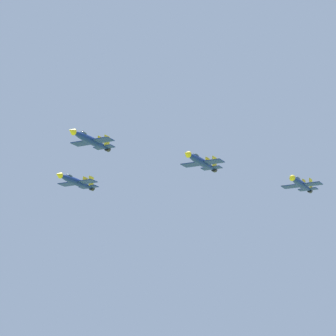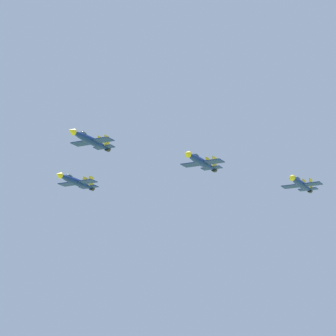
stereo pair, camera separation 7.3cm
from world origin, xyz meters
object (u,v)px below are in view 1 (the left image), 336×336
at_px(jet_lead, 91,140).
at_px(jet_left_outer, 301,184).
at_px(jet_left_wingman, 201,162).
at_px(jet_right_wingman, 76,182).

height_order(jet_lead, jet_left_outer, jet_lead).
bearing_deg(jet_lead, jet_left_wingman, 139.52).
relative_size(jet_right_wingman, jet_left_outer, 1.03).
distance_m(jet_lead, jet_right_wingman, 25.95).
height_order(jet_left_wingman, jet_right_wingman, jet_left_wingman).
height_order(jet_left_wingman, jet_left_outer, jet_left_wingman).
height_order(jet_right_wingman, jet_left_outer, jet_right_wingman).
height_order(jet_lead, jet_right_wingman, jet_lead).
relative_size(jet_left_wingman, jet_right_wingman, 0.99).
bearing_deg(jet_left_outer, jet_lead, -40.44).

